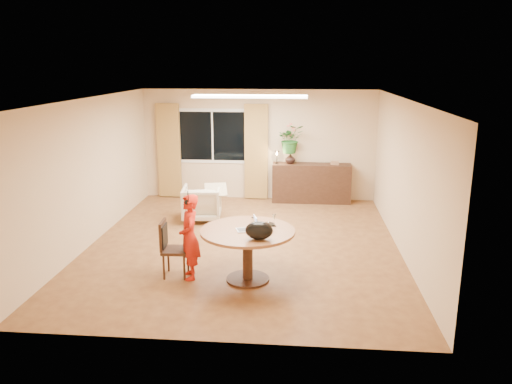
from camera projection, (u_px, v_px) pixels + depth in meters
floor at (244, 245)px, 9.01m from camera, size 6.50×6.50×0.00m
ceiling at (243, 99)px, 8.36m from camera, size 6.50×6.50×0.00m
wall_back at (259, 145)px, 11.82m from camera, size 5.50×0.00×5.50m
wall_left at (91, 172)px, 8.92m from camera, size 0.00×6.50×6.50m
wall_right at (404, 178)px, 8.45m from camera, size 0.00×6.50×6.50m
window at (212, 136)px, 11.84m from camera, size 1.70×0.03×1.30m
curtain_left at (169, 151)px, 11.95m from camera, size 0.55×0.08×2.25m
curtain_right at (256, 152)px, 11.77m from camera, size 0.55×0.08×2.25m
ceiling_panel at (250, 96)px, 9.52m from camera, size 2.20×0.35×0.05m
dining_table at (248, 241)px, 7.39m from camera, size 1.41×1.41×0.80m
dining_chair at (176, 249)px, 7.60m from camera, size 0.44×0.40×0.88m
child at (190, 237)px, 7.48m from camera, size 0.55×0.43×1.31m
laptop at (247, 223)px, 7.30m from camera, size 0.38×0.30×0.22m
tumbler at (253, 221)px, 7.61m from camera, size 0.09×0.09×0.10m
wine_glass at (274, 220)px, 7.49m from camera, size 0.09×0.09×0.19m
pot_lid at (268, 224)px, 7.56m from camera, size 0.20×0.20×0.03m
handbag at (259, 231)px, 6.92m from camera, size 0.43×0.30×0.26m
armchair at (202, 203)px, 10.37m from camera, size 0.85×0.87×0.72m
throw at (216, 186)px, 10.25m from camera, size 0.55×0.63×0.03m
sideboard at (311, 183)px, 11.69m from camera, size 1.82×0.44×0.91m
vase at (290, 158)px, 11.59m from camera, size 0.25×0.25×0.25m
bouquet at (291, 139)px, 11.48m from camera, size 0.70×0.64×0.66m
book_stack at (335, 163)px, 11.52m from camera, size 0.20×0.15×0.08m
desk_lamp at (277, 157)px, 11.56m from camera, size 0.16×0.16×0.32m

